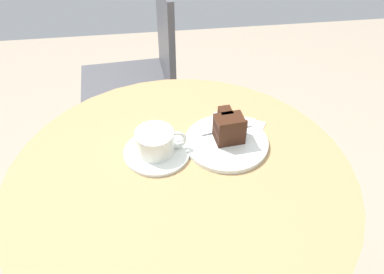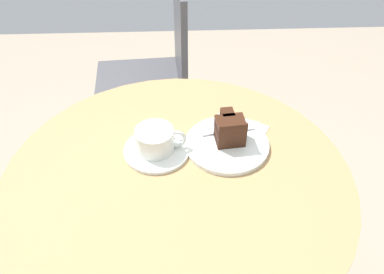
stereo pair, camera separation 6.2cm
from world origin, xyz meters
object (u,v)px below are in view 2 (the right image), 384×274
(teaspoon, at_px, (169,137))
(cake_slice, at_px, (230,129))
(napkin, at_px, (236,132))
(cake_plate, at_px, (227,144))
(saucer, at_px, (157,150))
(fork, at_px, (234,130))
(cafe_chair, at_px, (159,68))
(coffee_cup, at_px, (156,139))

(teaspoon, relative_size, cake_slice, 1.20)
(napkin, bearing_deg, cake_plate, -120.28)
(saucer, distance_m, fork, 0.21)
(teaspoon, xyz_separation_m, fork, (0.17, 0.02, 0.00))
(cake_plate, xyz_separation_m, cake_slice, (0.01, 0.01, 0.04))
(teaspoon, bearing_deg, napkin, 17.59)
(napkin, relative_size, cafe_chair, 0.20)
(teaspoon, bearing_deg, coffee_cup, -119.75)
(saucer, bearing_deg, cake_slice, 7.35)
(saucer, height_order, cake_slice, cake_slice)
(cake_slice, bearing_deg, cake_plate, -118.33)
(teaspoon, height_order, cake_plate, teaspoon)
(cake_plate, xyz_separation_m, cafe_chair, (-0.20, 0.70, -0.21))
(napkin, distance_m, cafe_chair, 0.72)
(saucer, relative_size, cake_slice, 1.86)
(coffee_cup, distance_m, cake_slice, 0.19)
(napkin, bearing_deg, coffee_cup, -163.71)
(napkin, bearing_deg, teaspoon, -172.65)
(teaspoon, bearing_deg, fork, 16.52)
(fork, distance_m, napkin, 0.01)
(coffee_cup, distance_m, cake_plate, 0.18)
(cake_slice, height_order, fork, cake_slice)
(cake_plate, bearing_deg, fork, 62.50)
(teaspoon, xyz_separation_m, cake_plate, (0.15, -0.03, -0.01))
(fork, xyz_separation_m, cafe_chair, (-0.22, 0.66, -0.21))
(coffee_cup, xyz_separation_m, teaspoon, (0.03, 0.04, -0.03))
(cake_plate, xyz_separation_m, napkin, (0.03, 0.05, -0.00))
(saucer, distance_m, cafe_chair, 0.74)
(fork, height_order, napkin, fork)
(fork, bearing_deg, cake_slice, -129.54)
(cake_slice, xyz_separation_m, fork, (0.02, 0.04, -0.03))
(cake_plate, xyz_separation_m, fork, (0.02, 0.05, 0.01))
(teaspoon, distance_m, cafe_chair, 0.71)
(coffee_cup, bearing_deg, napkin, 16.29)
(cafe_chair, bearing_deg, napkin, 15.23)
(fork, bearing_deg, saucer, -176.04)
(saucer, xyz_separation_m, teaspoon, (0.03, 0.04, 0.01))
(coffee_cup, bearing_deg, cake_plate, 3.24)
(cake_slice, bearing_deg, coffee_cup, -173.30)
(fork, xyz_separation_m, napkin, (0.01, 0.00, -0.01))
(cake_plate, bearing_deg, cafe_chair, 105.54)
(saucer, relative_size, fork, 1.19)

